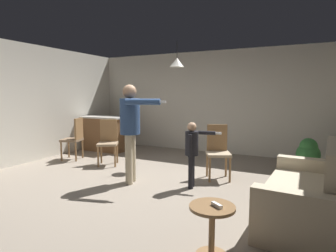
{
  "coord_description": "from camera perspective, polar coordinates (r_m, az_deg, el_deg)",
  "views": [
    {
      "loc": [
        2.52,
        -4.06,
        1.58
      ],
      "look_at": [
        0.32,
        0.38,
        1.0
      ],
      "focal_mm": 29.79,
      "sensor_mm": 36.0,
      "label": 1
    }
  ],
  "objects": [
    {
      "name": "ground",
      "position": [
        5.03,
        -5.28,
        -11.65
      ],
      "size": [
        7.68,
        7.68,
        0.0
      ],
      "primitive_type": "plane",
      "color": "gray"
    },
    {
      "name": "wall_back",
      "position": [
        7.69,
        7.29,
        4.9
      ],
      "size": [
        6.4,
        0.1,
        2.7
      ],
      "primitive_type": "cube",
      "color": "silver",
      "rests_on": "ground"
    },
    {
      "name": "wall_left",
      "position": [
        7.02,
        -28.29,
        4.0
      ],
      "size": [
        0.1,
        6.4,
        2.7
      ],
      "primitive_type": "cube",
      "color": "silver",
      "rests_on": "ground"
    },
    {
      "name": "couch_floral",
      "position": [
        3.9,
        26.67,
        -12.7
      ],
      "size": [
        0.97,
        1.86,
        1.0
      ],
      "rotation": [
        0.0,
        0.0,
        1.5
      ],
      "color": "beige",
      "rests_on": "ground"
    },
    {
      "name": "kitchen_counter",
      "position": [
        7.94,
        -12.67,
        -1.47
      ],
      "size": [
        1.26,
        0.66,
        0.95
      ],
      "color": "brown",
      "rests_on": "ground"
    },
    {
      "name": "side_table_by_couch",
      "position": [
        2.86,
        8.97,
        -19.39
      ],
      "size": [
        0.44,
        0.44,
        0.52
      ],
      "color": "olive",
      "rests_on": "ground"
    },
    {
      "name": "person_adult",
      "position": [
        4.88,
        -7.62,
        0.68
      ],
      "size": [
        0.88,
        0.49,
        1.73
      ],
      "rotation": [
        0.0,
        0.0,
        -1.31
      ],
      "color": "tan",
      "rests_on": "ground"
    },
    {
      "name": "person_child",
      "position": [
        4.65,
        5.0,
        -4.39
      ],
      "size": [
        0.56,
        0.38,
        1.11
      ],
      "rotation": [
        0.0,
        0.0,
        -1.41
      ],
      "color": "black",
      "rests_on": "ground"
    },
    {
      "name": "dining_chair_by_counter",
      "position": [
        7.02,
        -18.58,
        -2.15
      ],
      "size": [
        0.53,
        0.53,
        1.0
      ],
      "rotation": [
        0.0,
        0.0,
        1.9
      ],
      "color": "olive",
      "rests_on": "ground"
    },
    {
      "name": "dining_chair_near_wall",
      "position": [
        6.35,
        -12.16,
        -2.85
      ],
      "size": [
        0.57,
        0.57,
        1.0
      ],
      "rotation": [
        0.0,
        0.0,
        3.66
      ],
      "color": "olive",
      "rests_on": "ground"
    },
    {
      "name": "dining_chair_centre_back",
      "position": [
        5.27,
        10.15,
        -4.74
      ],
      "size": [
        0.56,
        0.56,
        1.0
      ],
      "rotation": [
        0.0,
        0.0,
        3.59
      ],
      "color": "olive",
      "rests_on": "ground"
    },
    {
      "name": "potted_plant_corner",
      "position": [
        6.26,
        26.75,
        -5.07
      ],
      "size": [
        0.45,
        0.45,
        0.7
      ],
      "color": "brown",
      "rests_on": "ground"
    },
    {
      "name": "spare_remote_on_table",
      "position": [
        2.75,
        9.95,
        -15.68
      ],
      "size": [
        0.13,
        0.1,
        0.04
      ],
      "primitive_type": "cube",
      "rotation": [
        0.0,
        0.0,
        0.95
      ],
      "color": "white",
      "rests_on": "side_table_by_couch"
    },
    {
      "name": "ceiling_light_pendant",
      "position": [
        6.21,
        1.85,
        12.87
      ],
      "size": [
        0.32,
        0.32,
        0.55
      ],
      "color": "silver"
    }
  ]
}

